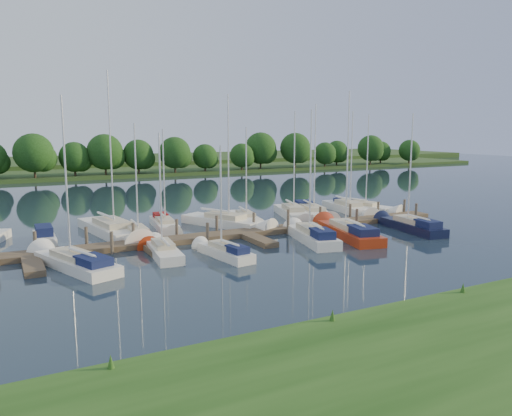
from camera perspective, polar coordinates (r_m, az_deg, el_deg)
name	(u,v)px	position (r m, az deg, el deg)	size (l,w,h in m)	color
ground	(294,257)	(34.30, 4.34, -5.65)	(260.00, 260.00, 0.00)	#182330
near_bank	(505,341)	(22.98, 26.55, -13.48)	(90.00, 10.00, 0.50)	#1B4112
dock	(246,235)	(40.47, -1.14, -3.06)	(40.00, 6.00, 0.40)	#4A3929
mooring_pilings	(240,227)	(41.38, -1.84, -2.23)	(38.24, 2.84, 2.00)	#473D33
far_shore	(95,171)	(104.96, -17.88, 4.02)	(180.00, 30.00, 0.60)	#203B17
distant_hill	(77,162)	(129.58, -19.80, 4.97)	(220.00, 40.00, 1.40)	#3A5525
treeline	(126,155)	(92.96, -14.69, 5.89)	(145.76, 9.52, 8.17)	#38281C
motorboat	(45,238)	(41.81, -23.01, -3.21)	(1.55, 5.18, 1.60)	white
sailboat_n_2	(113,232)	(42.89, -16.01, -2.62)	(3.99, 10.98, 13.72)	white
sailboat_n_3	(138,236)	(40.72, -13.37, -3.13)	(2.00, 7.41, 9.48)	#A82C0F
sailboat_n_4	(165,225)	(44.77, -10.42, -1.90)	(2.37, 7.12, 8.99)	white
sailboat_n_5	(227,223)	(44.85, -3.37, -1.78)	(5.71, 9.22, 12.09)	white
sailboat_n_6	(246,219)	(47.18, -1.18, -1.24)	(2.78, 7.27, 9.13)	white
sailboat_n_7	(293,215)	(49.45, 4.23, -0.77)	(3.87, 8.42, 10.83)	white
sailboat_n_8	(312,212)	(50.82, 6.47, -0.50)	(3.97, 9.18, 11.45)	white
sailboat_n_9	(349,209)	(53.42, 10.53, -0.17)	(2.90, 8.59, 10.94)	white
sailboat_n_10	(362,208)	(54.67, 12.06, 0.03)	(4.10, 8.32, 10.52)	white
sailboat_s_0	(74,263)	(33.66, -20.08, -5.92)	(4.47, 8.76, 11.09)	white
sailboat_s_1	(163,252)	(35.26, -10.58, -4.92)	(2.20, 6.85, 8.79)	white
sailboat_s_2	(224,253)	(34.30, -3.65, -5.10)	(2.19, 6.16, 7.94)	white
sailboat_s_3	(311,237)	(39.20, 6.36, -3.30)	(3.45, 8.27, 10.61)	white
sailboat_s_4	(348,233)	(41.23, 10.46, -2.80)	(3.97, 9.59, 12.08)	#A82C0F
sailboat_s_5	(411,227)	(45.03, 17.27, -2.06)	(2.80, 8.16, 10.40)	black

